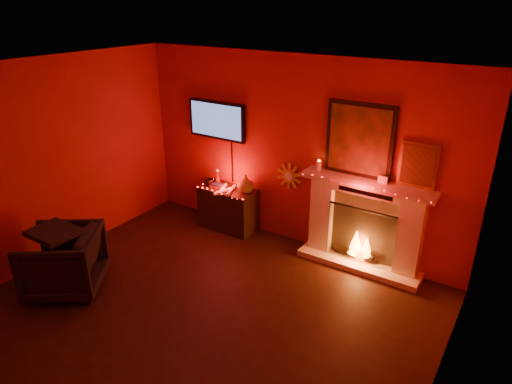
# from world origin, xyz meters

# --- Properties ---
(room) EXTENTS (5.00, 5.00, 5.00)m
(room) POSITION_xyz_m (0.00, 0.00, 1.35)
(room) COLOR black
(room) RESTS_ON ground
(floor) EXTENTS (5.00, 5.00, 0.00)m
(floor) POSITION_xyz_m (0.00, 0.00, 0.00)
(floor) COLOR black
(floor) RESTS_ON ground
(fireplace) EXTENTS (1.72, 0.40, 2.18)m
(fireplace) POSITION_xyz_m (1.14, 2.39, 0.72)
(fireplace) COLOR #F6E4CF
(fireplace) RESTS_ON floor
(tv) EXTENTS (1.00, 0.07, 1.24)m
(tv) POSITION_xyz_m (-1.30, 2.45, 1.65)
(tv) COLOR black
(tv) RESTS_ON room
(sunburst_clock) EXTENTS (0.40, 0.03, 0.40)m
(sunburst_clock) POSITION_xyz_m (-0.05, 2.48, 1.00)
(sunburst_clock) COLOR gold
(sunburst_clock) RESTS_ON room
(console_table) EXTENTS (0.88, 0.56, 0.94)m
(console_table) POSITION_xyz_m (-0.97, 2.26, 0.38)
(console_table) COLOR black
(console_table) RESTS_ON floor
(armchair) EXTENTS (1.20, 1.19, 0.79)m
(armchair) POSITION_xyz_m (-1.70, -0.16, 0.39)
(armchair) COLOR black
(armchair) RESTS_ON floor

